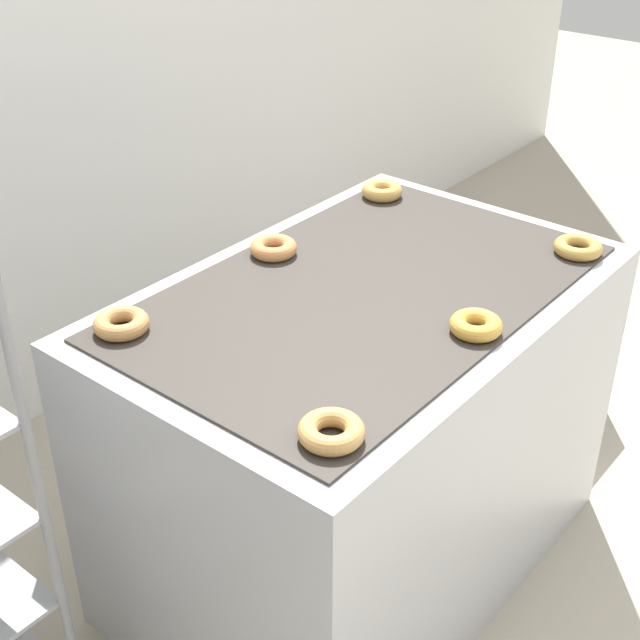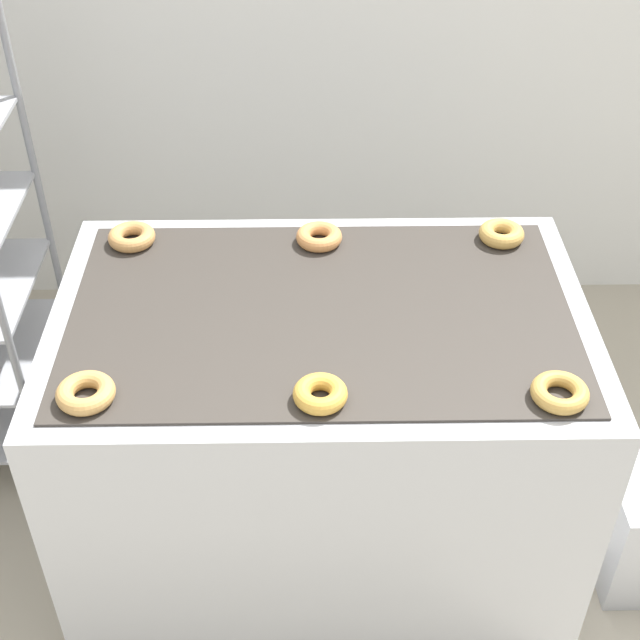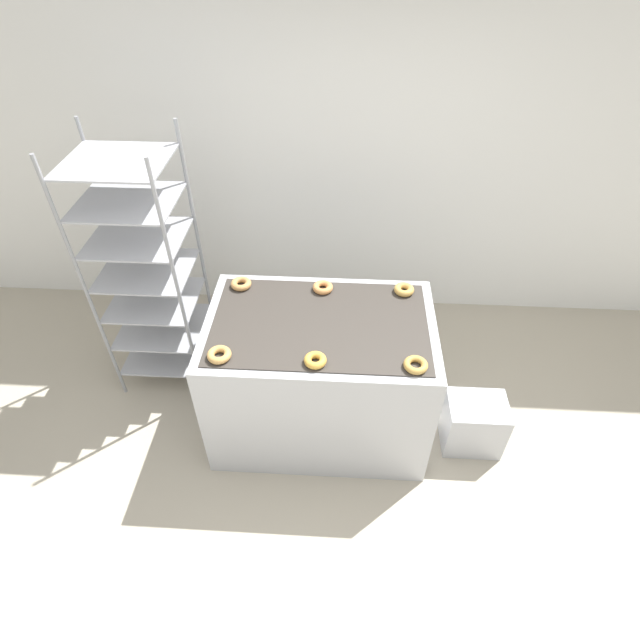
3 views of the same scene
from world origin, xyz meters
TOP-DOWN VIEW (x-y plane):
  - fryer_machine at (0.00, 0.71)m, footprint 1.41×0.91m
  - donut_near_left at (-0.54, 0.38)m, footprint 0.14×0.14m
  - donut_near_center at (-0.01, 0.37)m, footprint 0.13×0.13m
  - donut_near_right at (0.54, 0.37)m, footprint 0.13×0.13m
  - donut_far_left at (-0.54, 1.03)m, footprint 0.13×0.13m
  - donut_far_center at (-0.00, 1.02)m, footprint 0.13×0.13m
  - donut_far_right at (0.52, 1.03)m, footprint 0.13×0.13m

SIDE VIEW (x-z plane):
  - fryer_machine at x=0.00m, z-range 0.00..0.96m
  - donut_near_right at x=0.54m, z-range 0.96..0.99m
  - donut_far_center at x=0.00m, z-range 0.96..1.00m
  - donut_far_left at x=-0.54m, z-range 0.96..1.00m
  - donut_near_left at x=-0.54m, z-range 0.96..1.00m
  - donut_near_center at x=-0.01m, z-range 0.96..1.00m
  - donut_far_right at x=0.52m, z-range 0.96..1.00m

